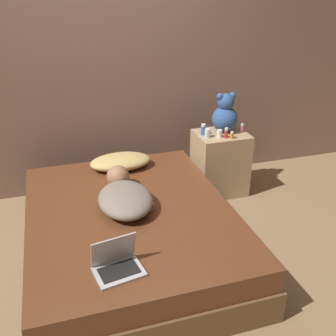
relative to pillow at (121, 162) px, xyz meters
The scene contains 14 objects.
ground_plane 0.87m from the pillow, 95.83° to the right, with size 12.00×12.00×0.00m, color #937551.
wall_back 0.98m from the pillow, 98.21° to the left, with size 8.00×0.06×2.60m.
bed 0.78m from the pillow, 95.83° to the right, with size 1.53×1.93×0.41m.
nightstand 1.01m from the pillow, ahead, with size 0.49×0.41×0.63m.
pillow is the anchor object (origin of this frame).
person_lying 0.66m from the pillow, 98.26° to the right, with size 0.43×0.73×0.19m.
laptop 1.40m from the pillow, 101.91° to the right, with size 0.31×0.25×0.22m.
teddy_bear 1.09m from the pillow, ahead, with size 0.25×0.25×0.38m.
bottle_blue 0.84m from the pillow, ahead, with size 0.05×0.05×0.11m.
bottle_orange 1.06m from the pillow, ahead, with size 0.03×0.03×0.07m.
bottle_clear 0.85m from the pillow, ahead, with size 0.05×0.05×0.08m.
bottle_red 1.01m from the pillow, ahead, with size 0.03×0.03×0.10m.
bottle_white 0.95m from the pillow, ahead, with size 0.05×0.05×0.07m.
bottle_pink 1.21m from the pillow, ahead, with size 0.04×0.04×0.08m.
Camera 1 is at (-0.47, -2.49, 1.97)m, focal length 42.00 mm.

